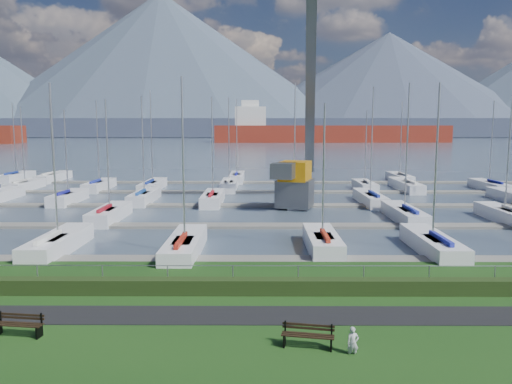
{
  "coord_description": "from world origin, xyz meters",
  "views": [
    {
      "loc": [
        0.19,
        -22.16,
        7.58
      ],
      "look_at": [
        0.0,
        12.0,
        3.0
      ],
      "focal_mm": 35.0,
      "sensor_mm": 36.0,
      "label": 1
    }
  ],
  "objects_px": {
    "bench_right": "(308,336)",
    "crane": "(299,149)",
    "bench_left": "(19,325)",
    "person": "(353,339)"
  },
  "relations": [
    {
      "from": "bench_right",
      "to": "person",
      "type": "height_order",
      "value": "person"
    },
    {
      "from": "crane",
      "to": "bench_left",
      "type": "bearing_deg",
      "value": -96.28
    },
    {
      "from": "bench_right",
      "to": "crane",
      "type": "xyz_separation_m",
      "value": [
        2.19,
        31.85,
        4.91
      ]
    },
    {
      "from": "bench_right",
      "to": "crane",
      "type": "bearing_deg",
      "value": 96.72
    },
    {
      "from": "person",
      "to": "crane",
      "type": "relative_size",
      "value": 0.05
    },
    {
      "from": "bench_left",
      "to": "crane",
      "type": "xyz_separation_m",
      "value": [
        12.56,
        30.96,
        4.91
      ]
    },
    {
      "from": "bench_left",
      "to": "person",
      "type": "distance_m",
      "value": 11.9
    },
    {
      "from": "bench_left",
      "to": "bench_right",
      "type": "bearing_deg",
      "value": 2.42
    },
    {
      "from": "person",
      "to": "crane",
      "type": "bearing_deg",
      "value": 81.23
    },
    {
      "from": "bench_left",
      "to": "person",
      "type": "bearing_deg",
      "value": 0.5
    }
  ]
}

